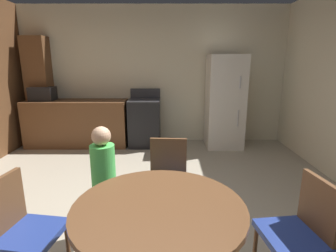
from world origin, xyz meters
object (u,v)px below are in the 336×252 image
(dining_table, at_px, (160,228))
(chair_west, at_px, (23,227))
(refrigerator, at_px, (226,102))
(chair_east, at_px, (302,229))
(chair_north, at_px, (169,176))
(microwave, at_px, (44,94))
(oven_range, at_px, (146,122))
(person_child, at_px, (105,180))

(dining_table, bearing_deg, chair_west, 171.54)
(refrigerator, relative_size, chair_east, 2.02)
(refrigerator, relative_size, chair_north, 2.02)
(microwave, relative_size, dining_table, 0.40)
(refrigerator, height_order, chair_east, refrigerator)
(refrigerator, xyz_separation_m, chair_west, (-2.13, -3.37, -0.38))
(oven_range, relative_size, chair_west, 1.26)
(chair_west, xyz_separation_m, person_child, (0.45, 0.58, 0.08))
(chair_west, bearing_deg, oven_range, 88.80)
(chair_north, height_order, person_child, person_child)
(chair_west, relative_size, chair_north, 1.00)
(refrigerator, height_order, dining_table, refrigerator)
(person_child, bearing_deg, chair_east, 32.25)
(microwave, xyz_separation_m, chair_north, (2.41, -2.57, -0.53))
(refrigerator, distance_m, chair_east, 3.42)
(refrigerator, relative_size, microwave, 4.00)
(microwave, relative_size, person_child, 0.40)
(oven_range, relative_size, dining_table, 1.00)
(person_child, bearing_deg, chair_north, 78.36)
(chair_north, bearing_deg, oven_range, -166.75)
(microwave, distance_m, chair_north, 3.57)
(chair_north, bearing_deg, person_child, -62.41)
(oven_range, distance_m, microwave, 2.03)
(refrigerator, height_order, chair_west, refrigerator)
(chair_west, height_order, chair_north, same)
(oven_range, height_order, dining_table, oven_range)
(dining_table, xyz_separation_m, person_child, (-0.53, 0.73, -0.02))
(dining_table, distance_m, person_child, 0.90)
(oven_range, bearing_deg, person_child, -92.58)
(chair_west, height_order, person_child, person_child)
(chair_west, bearing_deg, refrigerator, 66.14)
(chair_east, xyz_separation_m, chair_north, (-0.93, 0.87, 0.00))
(person_child, bearing_deg, chair_west, -74.06)
(refrigerator, distance_m, microwave, 3.51)
(oven_range, height_order, microwave, microwave)
(dining_table, bearing_deg, person_child, 126.07)
(refrigerator, xyz_separation_m, chair_east, (-0.16, -3.39, -0.38))
(microwave, height_order, chair_north, microwave)
(microwave, distance_m, chair_west, 3.72)
(dining_table, xyz_separation_m, chair_west, (-0.99, 0.15, -0.09))
(oven_range, xyz_separation_m, refrigerator, (1.55, -0.05, 0.41))
(refrigerator, bearing_deg, chair_north, -113.40)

